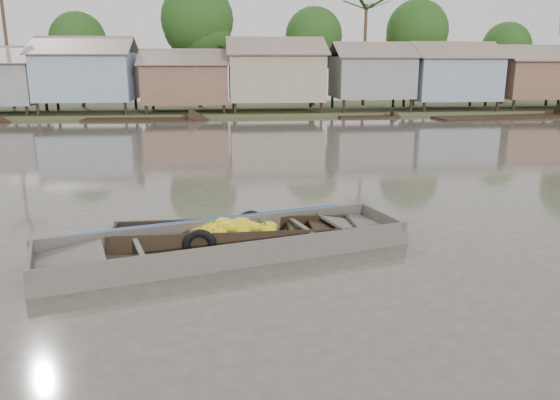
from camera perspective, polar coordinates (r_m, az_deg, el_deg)
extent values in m
plane|color=#474136|center=(10.94, 1.49, -6.13)|extent=(120.00, 120.00, 0.00)
cube|color=#384723|center=(43.34, -4.29, 9.35)|extent=(120.00, 12.00, 0.50)
cube|color=brown|center=(43.65, -27.14, 13.35)|extent=(5.90, 2.79, 1.19)
cube|color=#7F94AF|center=(40.70, -19.48, 12.07)|extent=(6.20, 5.20, 3.20)
cube|color=brown|center=(39.33, -20.21, 14.95)|extent=(6.60, 3.02, 1.28)
cube|color=brown|center=(42.06, -19.28, 14.94)|extent=(6.60, 3.02, 1.28)
cube|color=brown|center=(39.76, -9.78, 11.91)|extent=(5.80, 4.60, 2.70)
cube|color=brown|center=(38.48, -10.01, 14.50)|extent=(6.20, 2.67, 1.14)
cube|color=brown|center=(40.96, -9.79, 14.50)|extent=(6.20, 2.67, 1.14)
cube|color=gray|center=(39.85, -0.51, 12.76)|extent=(6.50, 5.30, 3.30)
cube|color=brown|center=(38.42, -0.30, 15.83)|extent=(6.90, 3.08, 1.31)
cube|color=brown|center=(41.27, -0.72, 15.74)|extent=(6.90, 3.08, 1.31)
cube|color=gray|center=(41.13, 9.49, 12.56)|extent=(5.40, 4.70, 2.90)
cube|color=brown|center=(39.89, 10.10, 15.21)|extent=(5.80, 2.73, 1.17)
cube|color=brown|center=(42.34, 9.13, 15.20)|extent=(5.80, 2.73, 1.17)
cube|color=#7F94AF|center=(43.10, 17.37, 12.06)|extent=(6.00, 5.00, 3.10)
cube|color=brown|center=(41.85, 18.32, 14.68)|extent=(6.40, 2.90, 1.24)
cube|color=brown|center=(44.33, 16.87, 14.73)|extent=(6.40, 2.90, 1.24)
cube|color=brown|center=(46.04, 24.97, 11.43)|extent=(5.70, 4.90, 2.80)
cube|color=brown|center=(44.88, 26.10, 13.64)|extent=(6.10, 2.85, 1.21)
cube|color=brown|center=(47.16, 24.38, 13.80)|extent=(6.10, 2.85, 1.21)
cylinder|color=#473323|center=(45.43, -20.05, 11.87)|extent=(0.28, 0.28, 4.90)
sphere|color=#193811|center=(45.43, -20.36, 15.39)|extent=(4.20, 4.20, 4.20)
cylinder|color=#473323|center=(43.18, -8.47, 13.41)|extent=(0.28, 0.28, 6.30)
sphere|color=#193811|center=(43.27, -8.65, 18.18)|extent=(5.40, 5.40, 5.40)
cylinder|color=#473323|center=(44.77, 3.50, 12.90)|extent=(0.28, 0.28, 5.25)
sphere|color=#193811|center=(44.79, 3.56, 16.74)|extent=(4.50, 4.50, 4.50)
cylinder|color=#473323|center=(45.81, 13.88, 12.77)|extent=(0.28, 0.28, 5.60)
sphere|color=#193811|center=(45.85, 14.14, 16.76)|extent=(4.80, 4.80, 4.80)
cylinder|color=#473323|center=(49.97, 22.30, 11.63)|extent=(0.28, 0.28, 4.55)
sphere|color=#193811|center=(49.96, 22.59, 14.60)|extent=(3.90, 3.90, 3.90)
cylinder|color=#473323|center=(46.37, -26.60, 13.82)|extent=(0.24, 0.24, 9.00)
cylinder|color=#473323|center=(45.10, 8.82, 14.52)|extent=(0.24, 0.24, 8.00)
cube|color=black|center=(12.03, -4.69, -4.63)|extent=(5.19, 1.05, 0.08)
cube|color=black|center=(12.50, -4.81, -2.91)|extent=(5.29, 0.20, 0.49)
cube|color=black|center=(11.43, -4.61, -4.58)|extent=(5.29, 0.20, 0.49)
cube|color=black|center=(12.31, 7.44, -3.25)|extent=(0.07, 1.15, 0.46)
cube|color=black|center=(12.20, 5.39, -3.08)|extent=(0.91, 1.00, 0.18)
cube|color=black|center=(12.17, -17.01, -4.00)|extent=(0.07, 1.15, 0.46)
cube|color=black|center=(12.08, -14.93, -3.70)|extent=(0.91, 1.00, 0.18)
cube|color=black|center=(11.96, -10.67, -3.43)|extent=(0.11, 1.10, 0.05)
cube|color=black|center=(12.03, 1.19, -3.07)|extent=(0.11, 1.10, 0.05)
ellipsoid|color=yellow|center=(11.92, -8.88, -3.84)|extent=(0.33, 0.23, 0.20)
ellipsoid|color=yellow|center=(12.02, -4.98, -2.68)|extent=(0.41, 0.28, 0.25)
ellipsoid|color=yellow|center=(11.83, -5.70, -2.94)|extent=(0.40, 0.28, 0.24)
ellipsoid|color=yellow|center=(12.06, -8.85, -3.32)|extent=(0.39, 0.27, 0.24)
ellipsoid|color=yellow|center=(11.90, -8.51, -3.44)|extent=(0.43, 0.30, 0.26)
ellipsoid|color=yellow|center=(11.76, -3.88, -3.22)|extent=(0.37, 0.26, 0.23)
ellipsoid|color=yellow|center=(11.77, -2.61, -2.85)|extent=(0.33, 0.23, 0.20)
ellipsoid|color=yellow|center=(11.87, -3.09, -2.81)|extent=(0.39, 0.27, 0.24)
ellipsoid|color=yellow|center=(11.68, -8.69, -4.33)|extent=(0.34, 0.24, 0.21)
ellipsoid|color=yellow|center=(11.95, -7.04, -2.83)|extent=(0.43, 0.30, 0.26)
ellipsoid|color=yellow|center=(12.28, -3.49, -2.79)|extent=(0.35, 0.25, 0.22)
ellipsoid|color=yellow|center=(12.25, -3.66, -2.80)|extent=(0.37, 0.26, 0.22)
ellipsoid|color=yellow|center=(12.02, -5.77, -2.77)|extent=(0.38, 0.26, 0.23)
ellipsoid|color=yellow|center=(12.17, -6.02, -2.60)|extent=(0.34, 0.24, 0.21)
ellipsoid|color=yellow|center=(11.68, -6.30, -3.43)|extent=(0.33, 0.23, 0.20)
ellipsoid|color=yellow|center=(11.97, -4.61, -2.40)|extent=(0.33, 0.23, 0.20)
ellipsoid|color=yellow|center=(11.65, -4.22, -3.90)|extent=(0.34, 0.24, 0.21)
ellipsoid|color=yellow|center=(11.71, -0.27, -3.89)|extent=(0.35, 0.25, 0.22)
ellipsoid|color=yellow|center=(12.14, -5.43, -2.81)|extent=(0.35, 0.24, 0.21)
ellipsoid|color=yellow|center=(11.69, -7.94, -3.99)|extent=(0.42, 0.29, 0.26)
ellipsoid|color=yellow|center=(12.09, -5.49, -2.73)|extent=(0.38, 0.26, 0.23)
ellipsoid|color=yellow|center=(11.84, -1.29, -3.22)|extent=(0.39, 0.27, 0.24)
ellipsoid|color=yellow|center=(11.69, -7.72, -4.05)|extent=(0.41, 0.29, 0.25)
ellipsoid|color=yellow|center=(11.75, -7.65, -3.65)|extent=(0.38, 0.26, 0.23)
ellipsoid|color=yellow|center=(11.75, -5.14, -2.79)|extent=(0.41, 0.28, 0.25)
ellipsoid|color=yellow|center=(12.22, -1.95, -2.94)|extent=(0.37, 0.26, 0.23)
ellipsoid|color=yellow|center=(11.82, -4.39, -2.94)|extent=(0.38, 0.27, 0.23)
ellipsoid|color=yellow|center=(12.16, -1.22, -2.81)|extent=(0.42, 0.29, 0.25)
ellipsoid|color=yellow|center=(11.86, -4.01, -2.46)|extent=(0.44, 0.30, 0.27)
ellipsoid|color=yellow|center=(11.97, -7.61, -2.94)|extent=(0.37, 0.25, 0.22)
ellipsoid|color=yellow|center=(11.92, -5.93, -2.41)|extent=(0.40, 0.28, 0.25)
ellipsoid|color=yellow|center=(11.77, -8.08, -3.68)|extent=(0.43, 0.30, 0.26)
cylinder|color=#3F6626|center=(11.88, -7.00, -2.53)|extent=(0.04, 0.04, 0.17)
cylinder|color=#3F6626|center=(11.89, -3.83, -2.43)|extent=(0.04, 0.04, 0.17)
cylinder|color=#3F6626|center=(11.92, -1.58, -2.36)|extent=(0.04, 0.04, 0.17)
torus|color=black|center=(12.58, -3.11, -2.67)|extent=(0.72, 0.18, 0.72)
torus|color=black|center=(11.36, -8.39, -4.73)|extent=(0.71, 0.18, 0.71)
cube|color=#433F39|center=(11.35, -5.50, -5.84)|extent=(7.51, 3.55, 0.08)
cube|color=#433F39|center=(12.08, -6.76, -3.30)|extent=(7.27, 2.22, 0.60)
cube|color=#433F39|center=(10.45, -4.11, -6.11)|extent=(7.27, 2.22, 0.60)
cube|color=#433F39|center=(12.74, 10.54, -2.51)|extent=(0.56, 1.78, 0.57)
cube|color=#433F39|center=(12.39, 8.05, -2.54)|extent=(1.66, 1.87, 0.24)
cube|color=#433F39|center=(10.89, -24.54, -6.59)|extent=(0.56, 1.78, 0.57)
cube|color=#433F39|center=(10.84, -21.20, -5.93)|extent=(1.66, 1.87, 0.24)
cube|color=#433F39|center=(10.89, -14.48, -5.02)|extent=(0.58, 1.72, 0.05)
cube|color=#433F39|center=(11.81, 2.67, -3.02)|extent=(0.58, 1.72, 0.05)
cube|color=#665E54|center=(11.33, -5.50, -5.63)|extent=(5.78, 2.92, 0.02)
cube|color=#0F3F98|center=(12.07, -6.86, -2.18)|extent=(5.87, 1.76, 0.15)
torus|color=olive|center=(11.63, 2.99, -4.92)|extent=(0.42, 0.42, 0.06)
torus|color=olive|center=(11.61, 2.99, -4.74)|extent=(0.34, 0.34, 0.06)
cube|color=black|center=(40.27, 22.48, 7.85)|extent=(10.11, 3.28, 0.35)
cube|color=black|center=(36.84, -14.51, 7.96)|extent=(7.23, 2.05, 0.35)
cube|color=black|center=(37.84, 9.06, 8.40)|extent=(3.81, 0.92, 0.35)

